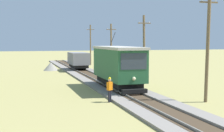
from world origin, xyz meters
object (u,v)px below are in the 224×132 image
utility_pole_distant (91,44)px  gravel_pile (51,66)px  utility_pole_near_tram (208,45)px  utility_pole_far (111,47)px  track_worker (110,88)px  utility_pole_mid (144,48)px  red_tram (118,65)px  freight_car (78,60)px

utility_pole_distant → gravel_pile: 12.76m
utility_pole_near_tram → utility_pole_far: utility_pole_near_tram is taller
utility_pole_near_tram → utility_pole_distant: size_ratio=1.10×
utility_pole_near_tram → track_worker: (-6.53, 1.99, -3.08)m
utility_pole_far → utility_pole_mid: bearing=-90.0°
utility_pole_mid → utility_pole_far: (0.00, 12.22, -0.14)m
utility_pole_near_tram → gravel_pile: utility_pole_near_tram is taller
red_tram → gravel_pile: (-3.82, 20.40, -1.59)m
utility_pole_far → track_worker: 22.95m
utility_pole_near_tram → red_tram: bearing=120.0°
red_tram → track_worker: bearing=-113.4°
red_tram → utility_pole_far: 17.11m
red_tram → freight_car: bearing=90.0°
utility_pole_distant → utility_pole_far: bearing=-90.0°
red_tram → gravel_pile: 20.82m
gravel_pile → track_worker: (1.52, -25.73, 0.38)m
red_tram → utility_pole_mid: utility_pole_mid is taller
utility_pole_mid → gravel_pile: size_ratio=3.22×
utility_pole_far → track_worker: utility_pole_far is taller
utility_pole_mid → gravel_pile: 18.24m
utility_pole_mid → utility_pole_far: 12.22m
utility_pole_distant → utility_pole_mid: bearing=-90.0°
utility_pole_near_tram → track_worker: size_ratio=4.45×
utility_pole_near_tram → utility_pole_distant: bearing=90.0°
utility_pole_far → gravel_pile: utility_pole_far is taller
freight_car → utility_pole_far: size_ratio=0.77×
red_tram → gravel_pile: red_tram is taller
utility_pole_near_tram → track_worker: utility_pole_near_tram is taller
red_tram → utility_pole_far: (4.23, 16.53, 1.26)m
freight_car → gravel_pile: size_ratio=2.39×
utility_pole_mid → freight_car: bearing=106.0°
gravel_pile → track_worker: track_worker is taller
freight_car → utility_pole_near_tram: size_ratio=0.66×
utility_pole_distant → track_worker: 35.84m
red_tram → track_worker: size_ratio=4.79×
utility_pole_near_tram → utility_pole_distant: 37.13m
utility_pole_near_tram → utility_pole_mid: (0.00, 11.64, -0.47)m
utility_pole_near_tram → gravel_pile: (-8.05, 27.73, -3.45)m
utility_pole_distant → gravel_pile: bearing=-130.6°
freight_car → utility_pole_far: 5.26m
utility_pole_near_tram → utility_pole_mid: 11.65m
red_tram → gravel_pile: size_ratio=3.93×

